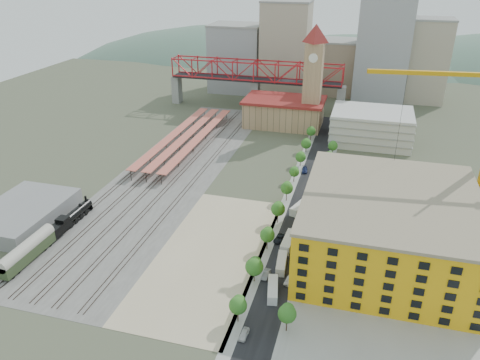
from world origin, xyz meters
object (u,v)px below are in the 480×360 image
(site_trailer_b, at_px, (281,263))
(car_0, at_px, (244,334))
(clock_tower, at_px, (314,68))
(site_trailer_a, at_px, (273,290))
(construction_building, at_px, (388,227))
(coach, at_px, (27,251))
(site_trailer_d, at_px, (300,207))
(locomotive, at_px, (70,219))
(site_trailer_c, at_px, (288,242))

(site_trailer_b, height_order, car_0, site_trailer_b)
(clock_tower, xyz_separation_m, site_trailer_a, (8.00, -123.49, -27.46))
(construction_building, height_order, coach, construction_building)
(site_trailer_a, xyz_separation_m, car_0, (-3.00, -15.71, -0.55))
(site_trailer_d, bearing_deg, coach, -125.58)
(coach, relative_size, site_trailer_a, 2.16)
(coach, xyz_separation_m, site_trailer_d, (66.00, 46.93, -1.95))
(site_trailer_b, bearing_deg, site_trailer_a, -95.62)
(site_trailer_d, height_order, car_0, site_trailer_d)
(coach, xyz_separation_m, site_trailer_b, (66.00, 15.51, -2.05))
(locomotive, relative_size, site_trailer_b, 2.63)
(site_trailer_a, bearing_deg, site_trailer_c, 79.38)
(locomotive, xyz_separation_m, site_trailer_c, (66.00, 6.52, -0.81))
(locomotive, bearing_deg, site_trailer_b, -3.43)
(site_trailer_b, distance_m, car_0, 27.05)
(locomotive, distance_m, site_trailer_d, 71.49)
(site_trailer_a, xyz_separation_m, site_trailer_c, (0.00, 21.64, 0.14))
(clock_tower, height_order, coach, clock_tower)
(clock_tower, bearing_deg, site_trailer_d, -84.35)
(construction_building, relative_size, site_trailer_b, 5.65)
(coach, distance_m, car_0, 64.07)
(clock_tower, relative_size, site_trailer_d, 5.39)
(site_trailer_b, xyz_separation_m, site_trailer_c, (0.00, 10.48, 0.15))
(locomotive, relative_size, site_trailer_c, 2.33)
(coach, xyz_separation_m, site_trailer_a, (66.00, 4.34, -2.03))
(coach, height_order, car_0, coach)
(construction_building, distance_m, site_trailer_a, 35.99)
(site_trailer_a, bearing_deg, clock_tower, 83.08)
(locomotive, distance_m, site_trailer_a, 67.72)
(clock_tower, relative_size, car_0, 12.87)
(site_trailer_b, height_order, site_trailer_c, site_trailer_c)
(site_trailer_b, distance_m, site_trailer_d, 31.42)
(construction_building, distance_m, coach, 96.32)
(construction_building, bearing_deg, site_trailer_c, -175.92)
(locomotive, xyz_separation_m, site_trailer_a, (66.00, -15.12, -0.95))
(construction_building, height_order, site_trailer_a, construction_building)
(locomotive, xyz_separation_m, coach, (-0.00, -19.46, 1.08))
(site_trailer_a, bearing_deg, locomotive, 156.47)
(coach, relative_size, site_trailer_c, 1.94)
(site_trailer_c, bearing_deg, site_trailer_d, 93.06)
(site_trailer_a, distance_m, site_trailer_c, 21.64)
(clock_tower, bearing_deg, locomotive, -118.16)
(site_trailer_a, distance_m, site_trailer_b, 11.17)
(locomotive, distance_m, site_trailer_b, 66.13)
(locomotive, height_order, site_trailer_c, locomotive)
(clock_tower, height_order, site_trailer_b, clock_tower)
(site_trailer_c, distance_m, site_trailer_d, 20.95)
(locomotive, distance_m, coach, 19.49)
(site_trailer_b, bearing_deg, construction_building, 19.75)
(site_trailer_c, bearing_deg, site_trailer_a, -86.94)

